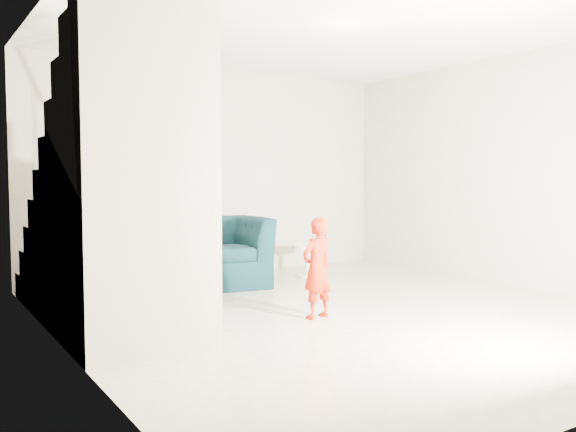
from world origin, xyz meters
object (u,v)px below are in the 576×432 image
object	(u,v)px
staircase	(113,217)
side_table	(308,255)
toddler	(317,268)
armchair	(212,252)

from	to	relation	value
staircase	side_table	bearing A→B (deg)	24.65
toddler	side_table	size ratio (longest dim) A/B	2.19
side_table	staircase	xyz separation A→B (m)	(-2.88, -1.32, 0.67)
armchair	toddler	bearing A→B (deg)	-78.32
armchair	side_table	distance (m)	1.31
armchair	side_table	world-z (taller)	armchair
side_table	toddler	bearing A→B (deg)	-122.07
armchair	side_table	bearing A→B (deg)	3.48
armchair	staircase	xyz separation A→B (m)	(-1.58, -1.45, 0.54)
armchair	staircase	world-z (taller)	staircase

